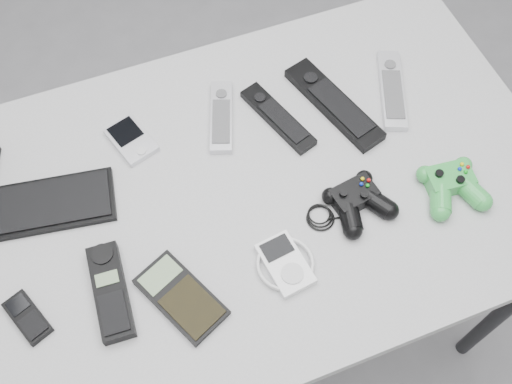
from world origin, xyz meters
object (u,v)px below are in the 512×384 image
object	(u,v)px
calculator	(181,297)
controller_black	(358,200)
remote_silver_a	(221,116)
remote_silver_b	(392,89)
remote_black_a	(278,117)
cordless_handset	(110,291)
mp3_player	(285,264)
controller_green	(452,184)
pda	(131,140)
desk	(257,202)
mobile_phone	(27,317)
remote_black_b	(334,103)
pda_keyboard	(42,205)

from	to	relation	value
calculator	controller_black	world-z (taller)	controller_black
remote_silver_a	remote_silver_b	size ratio (longest dim) A/B	0.86
remote_black_a	cordless_handset	distance (m)	0.49
remote_silver_b	cordless_handset	distance (m)	0.72
mp3_player	controller_green	distance (m)	0.37
pda	controller_green	distance (m)	0.65
desk	mobile_phone	size ratio (longest dim) A/B	12.24
desk	remote_black_a	size ratio (longest dim) A/B	6.07
remote_black_a	controller_black	bearing A→B (deg)	-92.95
remote_black_b	mp3_player	bearing A→B (deg)	-144.39
remote_silver_a	controller_green	world-z (taller)	controller_green
pda	pda_keyboard	bearing A→B (deg)	-174.05
remote_black_b	remote_silver_b	bearing A→B (deg)	-20.35
mobile_phone	remote_black_b	bearing A→B (deg)	-3.39
remote_black_a	mobile_phone	xyz separation A→B (m)	(-0.57, -0.24, -0.00)
calculator	desk	bearing A→B (deg)	14.32
pda_keyboard	remote_black_b	xyz separation A→B (m)	(0.63, 0.02, 0.00)
pda	controller_green	world-z (taller)	controller_green
pda	remote_silver_a	bearing A→B (deg)	-20.74
remote_silver_b	remote_black_a	bearing A→B (deg)	-161.94
controller_black	mp3_player	bearing A→B (deg)	-167.77
controller_black	remote_black_b	bearing A→B (deg)	67.38
remote_black_b	mobile_phone	size ratio (longest dim) A/B	2.64
remote_black_a	controller_black	distance (m)	0.25
remote_silver_b	controller_green	bearing A→B (deg)	-68.65
calculator	controller_black	bearing A→B (deg)	-15.65
mobile_phone	cordless_handset	world-z (taller)	cordless_handset
remote_black_a	remote_black_b	world-z (taller)	remote_black_b
controller_black	remote_black_a	bearing A→B (deg)	96.54
remote_silver_a	cordless_handset	size ratio (longest dim) A/B	0.99
cordless_handset	controller_black	distance (m)	0.49
remote_black_b	mp3_player	size ratio (longest dim) A/B	2.26
pda	remote_silver_a	size ratio (longest dim) A/B	0.60
remote_black_b	mobile_phone	bearing A→B (deg)	-177.94
remote_black_a	cordless_handset	bearing A→B (deg)	-167.57
desk	calculator	distance (m)	0.28
mobile_phone	pda	bearing A→B (deg)	26.20
remote_black_a	controller_green	world-z (taller)	controller_green
pda	cordless_handset	size ratio (longest dim) A/B	0.59
controller_black	remote_silver_b	bearing A→B (deg)	40.70
cordless_handset	pda_keyboard	bearing A→B (deg)	113.85
controller_black	calculator	bearing A→B (deg)	-179.73
remote_silver_a	cordless_handset	distance (m)	0.43
desk	remote_silver_a	bearing A→B (deg)	93.88
remote_black_a	calculator	size ratio (longest dim) A/B	1.17
desk	mp3_player	distance (m)	0.20
controller_green	remote_black_a	bearing A→B (deg)	138.69
remote_silver_b	pda	bearing A→B (deg)	-165.27
mobile_phone	mp3_player	xyz separation A→B (m)	(0.46, -0.07, 0.00)
desk	mp3_player	bearing A→B (deg)	-94.51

